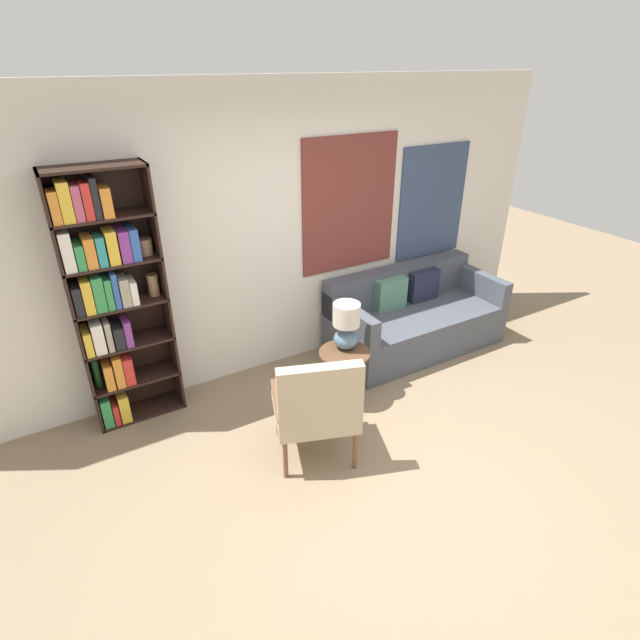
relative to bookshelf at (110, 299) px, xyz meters
The scene contains 7 objects.
ground_plane 2.63m from the bookshelf, 50.71° to the right, with size 14.00×14.00×0.00m, color #847056.
wall_back 1.59m from the bookshelf, ahead, with size 6.40×0.08×2.70m.
bookshelf is the anchor object (origin of this frame).
armchair 1.83m from the bookshelf, 49.82° to the right, with size 0.77×0.75×0.95m.
couch 3.05m from the bookshelf, ahead, with size 1.85×0.87×0.82m.
side_table 2.01m from the bookshelf, 23.39° to the right, with size 0.46×0.46×0.50m.
table_lamp 1.95m from the bookshelf, 21.07° to the right, with size 0.24×0.24×0.44m.
Camera 1 is at (-1.87, -2.05, 2.81)m, focal length 28.00 mm.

